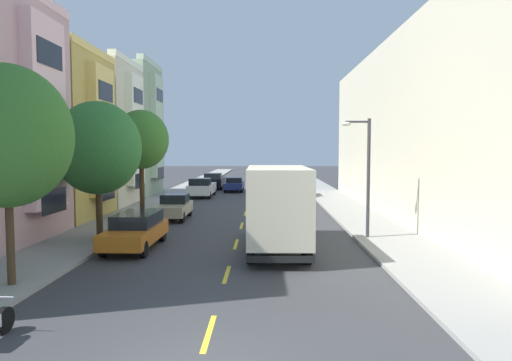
% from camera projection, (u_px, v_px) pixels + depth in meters
% --- Properties ---
extents(ground_plane, '(160.00, 160.00, 0.00)m').
position_uv_depth(ground_plane, '(249.00, 200.00, 38.55)').
color(ground_plane, '#38383A').
extents(sidewalk_left, '(3.20, 120.00, 0.14)m').
position_uv_depth(sidewalk_left, '(160.00, 202.00, 36.68)').
color(sidewalk_left, '#99968E').
rests_on(sidewalk_left, ground_plane).
extents(sidewalk_right, '(3.20, 120.00, 0.14)m').
position_uv_depth(sidewalk_right, '(338.00, 202.00, 36.41)').
color(sidewalk_right, '#99968E').
rests_on(sidewalk_right, ground_plane).
extents(lane_centerline_dashes, '(0.14, 47.20, 0.01)m').
position_uv_depth(lane_centerline_dashes, '(247.00, 208.00, 33.06)').
color(lane_centerline_dashes, yellow).
rests_on(lane_centerline_dashes, ground_plane).
extents(townhouse_fourth_cream, '(14.31, 6.85, 10.94)m').
position_uv_depth(townhouse_fourth_cream, '(42.00, 136.00, 34.55)').
color(townhouse_fourth_cream, beige).
rests_on(townhouse_fourth_cream, ground_plane).
extents(townhouse_fifth_sage, '(11.04, 6.85, 12.08)m').
position_uv_depth(townhouse_fifth_sage, '(98.00, 132.00, 41.52)').
color(townhouse_fifth_sage, '#99AD8E').
rests_on(townhouse_fifth_sage, ground_plane).
extents(apartment_block_opposite, '(10.00, 36.00, 10.97)m').
position_uv_depth(apartment_block_opposite, '(469.00, 129.00, 27.94)').
color(apartment_block_opposite, beige).
rests_on(apartment_block_opposite, ground_plane).
extents(street_tree_nearest, '(3.81, 3.81, 6.63)m').
position_uv_depth(street_tree_nearest, '(6.00, 136.00, 13.67)').
color(street_tree_nearest, '#47331E').
rests_on(street_tree_nearest, sidewalk_left).
extents(street_tree_second, '(3.95, 3.95, 6.30)m').
position_uv_depth(street_tree_second, '(98.00, 148.00, 21.14)').
color(street_tree_second, '#47331E').
rests_on(street_tree_second, sidewalk_left).
extents(street_tree_third, '(3.39, 3.39, 6.55)m').
position_uv_depth(street_tree_third, '(141.00, 140.00, 28.56)').
color(street_tree_third, '#47331E').
rests_on(street_tree_third, sidewalk_left).
extents(street_lamp, '(1.35, 0.28, 5.52)m').
position_uv_depth(street_lamp, '(365.00, 167.00, 21.33)').
color(street_lamp, '#38383D').
rests_on(street_lamp, sidewalk_right).
extents(delivery_box_truck, '(2.47, 7.47, 3.52)m').
position_uv_depth(delivery_box_truck, '(277.00, 204.00, 19.22)').
color(delivery_box_truck, beige).
rests_on(delivery_box_truck, ground_plane).
extents(parked_wagon_red, '(1.84, 4.71, 1.50)m').
position_uv_depth(parked_wagon_red, '(289.00, 176.00, 59.87)').
color(parked_wagon_red, '#AD1E1E').
rests_on(parked_wagon_red, ground_plane).
extents(parked_pickup_black, '(2.03, 5.31, 1.73)m').
position_uv_depth(parked_pickup_black, '(214.00, 181.00, 49.92)').
color(parked_pickup_black, black).
rests_on(parked_pickup_black, ground_plane).
extents(parked_pickup_white, '(2.04, 5.31, 1.73)m').
position_uv_depth(parked_pickup_white, '(202.00, 188.00, 41.12)').
color(parked_pickup_white, silver).
rests_on(parked_pickup_white, ground_plane).
extents(parked_hatchback_champagne, '(1.75, 4.00, 1.50)m').
position_uv_depth(parked_hatchback_champagne, '(174.00, 207.00, 28.00)').
color(parked_hatchback_champagne, tan).
rests_on(parked_hatchback_champagne, ground_plane).
extents(parked_wagon_orange, '(1.87, 4.72, 1.50)m').
position_uv_depth(parked_wagon_orange, '(136.00, 229.00, 19.72)').
color(parked_wagon_orange, orange).
rests_on(parked_wagon_orange, ground_plane).
extents(parked_wagon_charcoal, '(1.88, 4.72, 1.50)m').
position_uv_depth(parked_wagon_charcoal, '(299.00, 188.00, 41.55)').
color(parked_wagon_charcoal, '#333338').
rests_on(parked_wagon_charcoal, ground_plane).
extents(moving_navy_sedan, '(1.80, 4.50, 1.43)m').
position_uv_depth(moving_navy_sedan, '(234.00, 184.00, 46.56)').
color(moving_navy_sedan, navy).
rests_on(moving_navy_sedan, ground_plane).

